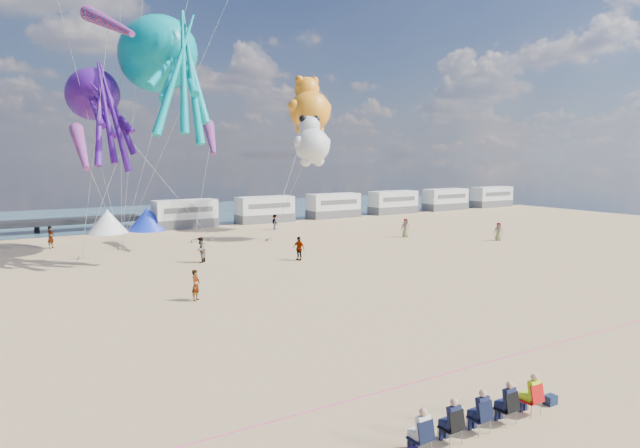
{
  "coord_description": "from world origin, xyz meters",
  "views": [
    {
      "loc": [
        -13.72,
        -19.21,
        7.77
      ],
      "look_at": [
        1.92,
        6.0,
        4.17
      ],
      "focal_mm": 32.0,
      "sensor_mm": 36.0,
      "label": 1
    }
  ],
  "objects": [
    {
      "name": "tent_white",
      "position": [
        -2.0,
        40.0,
        1.2
      ],
      "size": [
        4.0,
        4.0,
        2.4
      ],
      "primitive_type": "cone",
      "color": "white",
      "rests_on": "ground"
    },
    {
      "name": "sandbag_c",
      "position": [
        9.39,
        26.78,
        0.11
      ],
      "size": [
        0.5,
        0.35,
        0.22
      ],
      "primitive_type": "cube",
      "color": "gray",
      "rests_on": "ground"
    },
    {
      "name": "beachgoer_0",
      "position": [
        21.54,
        22.16,
        0.88
      ],
      "size": [
        0.74,
        0.76,
        1.76
      ],
      "primitive_type": "imported",
      "rotation": [
        0.0,
        0.0,
        5.43
      ],
      "color": "#7F6659",
      "rests_on": "ground"
    },
    {
      "name": "beachgoer_3",
      "position": [
        6.92,
        17.05,
        0.89
      ],
      "size": [
        1.03,
        1.31,
        1.78
      ],
      "primitive_type": "imported",
      "rotation": [
        0.0,
        0.0,
        5.08
      ],
      "color": "#7F6659",
      "rests_on": "ground"
    },
    {
      "name": "kite_teddy_orange",
      "position": [
        16.32,
        31.13,
        12.17
      ],
      "size": [
        6.55,
        6.4,
        7.13
      ],
      "primitive_type": null,
      "rotation": [
        0.0,
        0.0,
        0.42
      ],
      "color": "orange"
    },
    {
      "name": "beachgoer_6",
      "position": [
        27.34,
        16.0,
        0.82
      ],
      "size": [
        0.67,
        0.71,
        1.64
      ],
      "primitive_type": "imported",
      "rotation": [
        0.0,
        0.0,
        5.36
      ],
      "color": "#7F6659",
      "rests_on": "ground"
    },
    {
      "name": "beachgoer_1",
      "position": [
        0.41,
        20.01,
        0.93
      ],
      "size": [
        1.06,
        1.07,
        1.87
      ],
      "primitive_type": "imported",
      "rotation": [
        0.0,
        0.0,
        3.97
      ],
      "color": "#7F6659",
      "rests_on": "ground"
    },
    {
      "name": "water",
      "position": [
        0.0,
        55.0,
        0.02
      ],
      "size": [
        120.0,
        120.0,
        0.0
      ],
      "primitive_type": "plane",
      "color": "#395E6C",
      "rests_on": "ground"
    },
    {
      "name": "kite_octopus_purple",
      "position": [
        -5.0,
        28.25,
        12.44
      ],
      "size": [
        7.11,
        9.81,
        10.3
      ],
      "primitive_type": null,
      "rotation": [
        0.0,
        0.0,
        0.41
      ],
      "color": "#400F81"
    },
    {
      "name": "standing_person",
      "position": [
        -3.61,
        9.72,
        0.84
      ],
      "size": [
        0.72,
        0.71,
        1.67
      ],
      "primitive_type": "imported",
      "rotation": [
        0.0,
        0.0,
        0.77
      ],
      "color": "tan",
      "rests_on": "ground"
    },
    {
      "name": "windsock_mid",
      "position": [
        3.79,
        26.19,
        9.13
      ],
      "size": [
        2.72,
        6.07,
        6.04
      ],
      "primitive_type": null,
      "rotation": [
        0.0,
        0.0,
        -0.3
      ],
      "color": "red"
    },
    {
      "name": "motorhome_0",
      "position": [
        6.0,
        40.0,
        1.5
      ],
      "size": [
        6.6,
        2.5,
        3.0
      ],
      "primitive_type": "cube",
      "color": "silver",
      "rests_on": "ground"
    },
    {
      "name": "ground",
      "position": [
        0.0,
        0.0,
        0.0
      ],
      "size": [
        120.0,
        120.0,
        0.0
      ],
      "primitive_type": "plane",
      "color": "tan",
      "rests_on": "ground"
    },
    {
      "name": "windsock_left",
      "position": [
        -5.28,
        20.16,
        16.21
      ],
      "size": [
        2.49,
        6.87,
        6.79
      ],
      "primitive_type": null,
      "rotation": [
        0.0,
        0.0,
        0.21
      ],
      "color": "red"
    },
    {
      "name": "beachgoer_2",
      "position": [
        13.55,
        33.71,
        0.79
      ],
      "size": [
        0.64,
        0.8,
        1.58
      ],
      "primitive_type": "imported",
      "rotation": [
        0.0,
        0.0,
        1.63
      ],
      "color": "#7F6659",
      "rests_on": "ground"
    },
    {
      "name": "beachgoer_5",
      "position": [
        -8.0,
        32.8,
        0.93
      ],
      "size": [
        1.6,
        1.62,
        1.86
      ],
      "primitive_type": "imported",
      "rotation": [
        0.0,
        0.0,
        0.8
      ],
      "color": "#7F6659",
      "rests_on": "ground"
    },
    {
      "name": "sandbag_d",
      "position": [
        3.25,
        29.47,
        0.11
      ],
      "size": [
        0.5,
        0.35,
        0.22
      ],
      "primitive_type": "cube",
      "color": "gray",
      "rests_on": "ground"
    },
    {
      "name": "cooler_navy",
      "position": [
        1.4,
        -8.54,
        0.15
      ],
      "size": [
        0.38,
        0.28,
        0.3
      ],
      "primitive_type": "cube",
      "color": "#13203D",
      "rests_on": "ground"
    },
    {
      "name": "motorhome_4",
      "position": [
        44.0,
        40.0,
        1.5
      ],
      "size": [
        6.6,
        2.5,
        3.0
      ],
      "primitive_type": "cube",
      "color": "silver",
      "rests_on": "ground"
    },
    {
      "name": "motorhome_2",
      "position": [
        25.0,
        40.0,
        1.5
      ],
      "size": [
        6.6,
        2.5,
        3.0
      ],
      "primitive_type": "cube",
      "color": "silver",
      "rests_on": "ground"
    },
    {
      "name": "motorhome_3",
      "position": [
        34.5,
        40.0,
        1.5
      ],
      "size": [
        6.6,
        2.5,
        3.0
      ],
      "primitive_type": "cube",
      "color": "silver",
      "rests_on": "ground"
    },
    {
      "name": "spectator_row",
      "position": [
        -1.9,
        -8.63,
        0.65
      ],
      "size": [
        6.1,
        0.9,
        1.3
      ],
      "primitive_type": null,
      "color": "black",
      "rests_on": "ground"
    },
    {
      "name": "motorhome_5",
      "position": [
        53.5,
        40.0,
        1.5
      ],
      "size": [
        6.6,
        2.5,
        3.0
      ],
      "primitive_type": "cube",
      "color": "silver",
      "rests_on": "ground"
    },
    {
      "name": "tent_blue",
      "position": [
        2.0,
        40.0,
        1.2
      ],
      "size": [
        4.0,
        4.0,
        2.4
      ],
      "primitive_type": "cone",
      "color": "#1933CC",
      "rests_on": "ground"
    },
    {
      "name": "windsock_right",
      "position": [
        -7.59,
        18.56,
        8.2
      ],
      "size": [
        1.2,
        5.27,
        5.22
      ],
      "primitive_type": null,
      "rotation": [
        0.0,
        0.0,
        -0.06
      ],
      "color": "red"
    },
    {
      "name": "rope_line",
      "position": [
        0.0,
        -5.0,
        0.02
      ],
      "size": [
        34.0,
        0.03,
        0.03
      ],
      "primitive_type": "cylinder",
      "rotation": [
        0.0,
        1.57,
        0.0
      ],
      "color": "#F2338C",
      "rests_on": "ground"
    },
    {
      "name": "motorhome_1",
      "position": [
        15.5,
        40.0,
        1.5
      ],
      "size": [
        6.6,
        2.5,
        3.0
      ],
      "primitive_type": "cube",
      "color": "silver",
      "rests_on": "ground"
    },
    {
      "name": "sandbag_a",
      "position": [
        -6.69,
        26.12,
        0.11
      ],
      "size": [
        0.5,
        0.35,
        0.22
      ],
      "primitive_type": "cube",
      "color": "gray",
      "rests_on": "ground"
    },
    {
      "name": "sandbag_b",
      "position": [
        4.97,
        29.66,
        0.11
      ],
      "size": [
        0.5,
        0.35,
        0.22
      ],
      "primitive_type": "cube",
      "color": "gray",
      "rests_on": "ground"
    },
    {
      "name": "sandbag_e",
      "position": [
        -3.07,
        29.24,
        0.11
      ],
      "size": [
        0.5,
        0.35,
        0.22
      ],
      "primitive_type": "cube",
      "color": "gray",
      "rests_on": "ground"
    },
    {
      "name": "kite_panda",
      "position": [
        13.06,
        25.29,
        8.61
      ],
      "size": [
        4.6,
        4.43,
        5.48
      ],
      "primitive_type": null,
      "rotation": [
        0.0,
        0.0,
        0.23
      ],
      "color": "silver"
    },
    {
      "name": "kite_octopus_teal",
      "position": [
        -0.55,
        25.93,
        15.53
      ],
      "size": [
        8.11,
        11.76,
        12.37
      ],
      "primitive_type": null,
      "rotation": [
        0.0,
        0.0,
        -0.35
      ],
      "color": "#02979D"
    }
  ]
}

